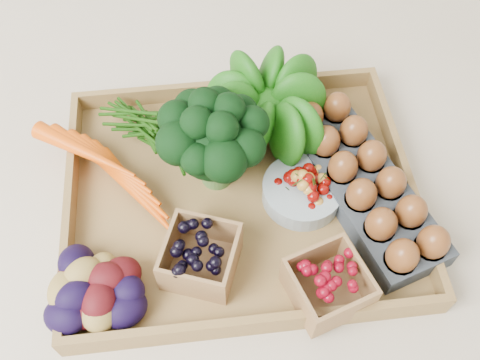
{
  "coord_description": "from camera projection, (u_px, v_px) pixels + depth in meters",
  "views": [
    {
      "loc": [
        -0.05,
        -0.45,
        0.75
      ],
      "look_at": [
        0.0,
        0.0,
        0.06
      ],
      "focal_mm": 40.0,
      "sensor_mm": 36.0,
      "label": 1
    }
  ],
  "objects": [
    {
      "name": "egg_carton",
      "position": [
        362.0,
        187.0,
        0.85
      ],
      "size": [
        0.21,
        0.35,
        0.04
      ],
      "primitive_type": "cube",
      "rotation": [
        0.0,
        0.0,
        0.3
      ],
      "color": "#343942",
      "rests_on": "tray"
    },
    {
      "name": "punnet_blackberry",
      "position": [
        201.0,
        256.0,
        0.77
      ],
      "size": [
        0.13,
        0.13,
        0.07
      ],
      "primitive_type": "cube",
      "rotation": [
        0.0,
        0.0,
        -0.36
      ],
      "color": "black",
      "rests_on": "tray"
    },
    {
      "name": "broccoli",
      "position": [
        215.0,
        154.0,
        0.83
      ],
      "size": [
        0.17,
        0.17,
        0.13
      ],
      "primitive_type": null,
      "color": "black",
      "rests_on": "tray"
    },
    {
      "name": "ground",
      "position": [
        240.0,
        200.0,
        0.88
      ],
      "size": [
        4.0,
        4.0,
        0.0
      ],
      "primitive_type": "plane",
      "color": "beige",
      "rests_on": "ground"
    },
    {
      "name": "carrots",
      "position": [
        120.0,
        174.0,
        0.86
      ],
      "size": [
        0.21,
        0.15,
        0.05
      ],
      "primitive_type": null,
      "color": "#F25307",
      "rests_on": "tray"
    },
    {
      "name": "lettuce",
      "position": [
        266.0,
        102.0,
        0.88
      ],
      "size": [
        0.15,
        0.15,
        0.15
      ],
      "primitive_type": "sphere",
      "color": "#0D510C",
      "rests_on": "tray"
    },
    {
      "name": "cherry_bowl",
      "position": [
        302.0,
        191.0,
        0.85
      ],
      "size": [
        0.13,
        0.13,
        0.03
      ],
      "primitive_type": "cylinder",
      "color": "#8C9EA5",
      "rests_on": "tray"
    },
    {
      "name": "potatoes",
      "position": [
        91.0,
        287.0,
        0.74
      ],
      "size": [
        0.15,
        0.15,
        0.09
      ],
      "primitive_type": null,
      "color": "#39090D",
      "rests_on": "tray"
    },
    {
      "name": "punnet_raspberry",
      "position": [
        328.0,
        285.0,
        0.75
      ],
      "size": [
        0.13,
        0.13,
        0.07
      ],
      "primitive_type": "cube",
      "rotation": [
        0.0,
        0.0,
        0.32
      ],
      "color": "#680412",
      "rests_on": "tray"
    },
    {
      "name": "tray",
      "position": [
        240.0,
        198.0,
        0.87
      ],
      "size": [
        0.55,
        0.45,
        0.01
      ],
      "primitive_type": "cube",
      "color": "olive",
      "rests_on": "ground"
    }
  ]
}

